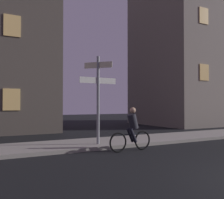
% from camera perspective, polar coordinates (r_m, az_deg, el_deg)
% --- Properties ---
extents(sidewalk_kerb, '(40.00, 2.55, 0.14)m').
position_cam_1_polar(sidewalk_kerb, '(11.53, 2.04, -9.35)').
color(sidewalk_kerb, gray).
rests_on(sidewalk_kerb, ground_plane).
extents(signpost, '(1.59, 0.85, 3.52)m').
position_cam_1_polar(signpost, '(10.22, -3.13, 1.55)').
color(signpost, gray).
rests_on(signpost, sidewalk_kerb).
extents(cyclist, '(1.82, 0.35, 1.61)m').
position_cam_1_polar(cyclist, '(9.50, 4.44, -6.97)').
color(cyclist, black).
rests_on(cyclist, ground_plane).
extents(building_right_block, '(11.60, 7.56, 15.53)m').
position_cam_1_polar(building_right_block, '(25.87, 19.36, 12.38)').
color(building_right_block, slate).
rests_on(building_right_block, ground_plane).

